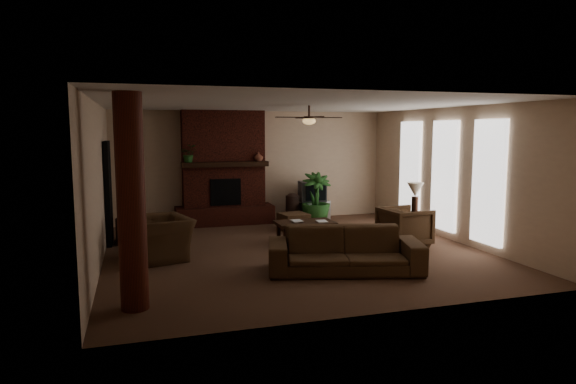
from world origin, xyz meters
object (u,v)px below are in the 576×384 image
object	(u,v)px
floor_vase	(292,206)
side_table_left	(131,230)
ottoman	(294,222)
lamp_left	(131,195)
log_column	(131,203)
lamp_right	(415,192)
armchair_left	(159,231)
side_table_right	(415,225)
floor_plant	(316,210)
sofa	(345,243)
tv_stand	(312,211)
coffee_table	(305,224)
armchair_right	(405,225)

from	to	relation	value
floor_vase	side_table_left	bearing A→B (deg)	-163.67
ottoman	lamp_left	size ratio (longest dim) A/B	0.92
log_column	lamp_right	bearing A→B (deg)	25.56
lamp_left	armchair_left	bearing A→B (deg)	-72.68
ottoman	side_table_right	size ratio (longest dim) A/B	1.09
lamp_right	floor_vase	bearing A→B (deg)	130.09
floor_plant	lamp_left	world-z (taller)	lamp_left
side_table_left	floor_plant	bearing A→B (deg)	9.86
lamp_left	sofa	bearing A→B (deg)	-44.07
sofa	armchair_left	distance (m)	3.38
side_table_left	side_table_right	world-z (taller)	same
ottoman	side_table_right	world-z (taller)	side_table_right
ottoman	side_table_left	world-z (taller)	side_table_left
tv_stand	side_table_right	bearing A→B (deg)	-86.95
coffee_table	floor_plant	bearing A→B (deg)	63.03
armchair_right	side_table_left	distance (m)	5.61
tv_stand	armchair_left	bearing A→B (deg)	-169.34
tv_stand	floor_vase	bearing A→B (deg)	173.75
armchair_left	log_column	bearing A→B (deg)	-25.13
coffee_table	floor_vase	world-z (taller)	floor_vase
armchair_right	armchair_left	bearing A→B (deg)	78.77
ottoman	armchair_right	bearing A→B (deg)	-52.82
tv_stand	side_table_left	distance (m)	4.67
lamp_right	lamp_left	bearing A→B (deg)	168.02
floor_plant	tv_stand	bearing A→B (deg)	78.22
sofa	armchair_left	bearing A→B (deg)	163.65
log_column	tv_stand	xyz separation A→B (m)	(4.40, 5.38, -1.15)
floor_vase	lamp_right	world-z (taller)	lamp_right
side_table_right	lamp_right	size ratio (longest dim) A/B	0.85
coffee_table	side_table_right	xyz separation A→B (m)	(2.40, -0.34, -0.10)
tv_stand	ottoman	bearing A→B (deg)	-152.84
floor_plant	sofa	bearing A→B (deg)	-103.62
floor_plant	side_table_right	world-z (taller)	floor_plant
ottoman	lamp_left	world-z (taller)	lamp_left
lamp_left	tv_stand	bearing A→B (deg)	17.07
sofa	floor_vase	xyz separation A→B (m)	(0.49, 4.39, -0.06)
floor_vase	floor_plant	distance (m)	0.62
armchair_right	floor_vase	bearing A→B (deg)	18.53
floor_vase	floor_plant	bearing A→B (deg)	-37.65
coffee_table	side_table_right	bearing A→B (deg)	-8.10
sofa	coffee_table	world-z (taller)	sofa
tv_stand	side_table_right	xyz separation A→B (m)	(1.40, -2.65, 0.03)
tv_stand	coffee_table	bearing A→B (deg)	-138.22
side_table_left	lamp_right	world-z (taller)	lamp_right
coffee_table	side_table_left	size ratio (longest dim) A/B	2.18
side_table_left	armchair_left	bearing A→B (deg)	-71.55
log_column	armchair_left	xyz separation A→B (m)	(0.42, 2.55, -0.89)
floor_vase	lamp_left	size ratio (longest dim) A/B	1.18
floor_plant	side_table_right	xyz separation A→B (m)	(1.52, -2.07, -0.09)
floor_vase	side_table_right	size ratio (longest dim) A/B	1.40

